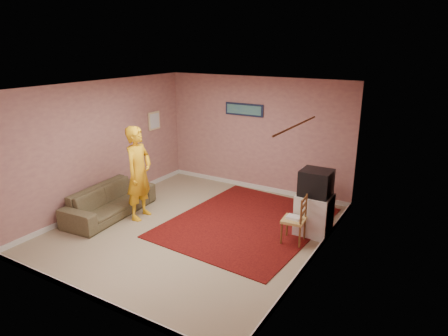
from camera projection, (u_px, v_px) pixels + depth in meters
The scene contains 26 objects.
ground at pixel (195, 228), 7.40m from camera, with size 5.00×5.00×0.00m, color gray.
wall_back at pixel (256, 135), 9.07m from camera, with size 4.50×0.02×2.60m, color tan.
wall_front at pixel (78, 210), 4.96m from camera, with size 4.50×0.02×2.60m, color tan.
wall_left at pixel (102, 145), 8.11m from camera, with size 0.02×5.00×2.60m, color tan.
wall_right at pixel (317, 183), 5.92m from camera, with size 0.02×5.00×2.60m, color tan.
ceiling at pixel (191, 86), 6.63m from camera, with size 4.50×5.00×0.02m, color silver.
baseboard_back at pixel (255, 186), 9.43m from camera, with size 4.50×0.02×0.10m, color silver.
baseboard_front at pixel (89, 296), 5.35m from camera, with size 4.50×0.02×0.10m, color silver.
baseboard_left at pixel (108, 202), 8.48m from camera, with size 0.02×5.00×0.10m, color silver.
baseboard_right at pixel (311, 258), 6.30m from camera, with size 0.02×5.00×0.10m, color silver.
window at pixel (296, 192), 5.14m from camera, with size 0.01×1.10×1.50m, color black.
curtain_sheer at pixel (290, 210), 5.08m from camera, with size 0.01×0.75×2.10m, color silver.
curtain_floral at pixel (307, 193), 5.66m from camera, with size 0.01×0.35×2.10m, color beige.
curtain_rod at pixel (296, 126), 4.90m from camera, with size 0.02×0.02×1.40m, color brown.
picture_back at pixel (244, 110), 9.02m from camera, with size 0.95×0.04×0.28m.
picture_left at pixel (154, 121), 9.33m from camera, with size 0.04×0.38×0.42m.
area_rug at pixel (247, 222), 7.64m from camera, with size 2.58×3.22×0.02m, color black.
tv_cabinet at pixel (314, 214), 7.10m from camera, with size 0.59×0.53×0.74m, color silver.
crt_tv at pixel (316, 183), 6.92m from camera, with size 0.54×0.48×0.45m.
chair_a at pixel (308, 191), 7.80m from camera, with size 0.43×0.41×0.47m.
dvd_player at pixel (308, 193), 7.81m from camera, with size 0.38×0.27×0.07m, color #B4B4BA.
blue_throw at pixel (312, 180), 7.90m from camera, with size 0.42×0.05×0.44m, color #829BD5.
chair_b at pixel (294, 214), 6.74m from camera, with size 0.41×0.42×0.47m.
game_console at pixel (294, 217), 6.76m from camera, with size 0.24×0.17×0.05m, color white.
sofa at pixel (110, 201), 7.92m from camera, with size 1.99×0.78×0.58m, color brown.
person at pixel (139, 173), 7.63m from camera, with size 0.66×0.44×1.82m, color gold.
Camera 1 is at (3.90, -5.51, 3.29)m, focal length 32.00 mm.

